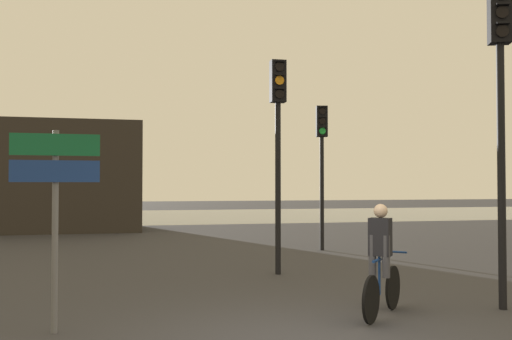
{
  "coord_description": "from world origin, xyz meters",
  "views": [
    {
      "loc": [
        -2.19,
        -6.37,
        1.89
      ],
      "look_at": [
        0.5,
        5.0,
        2.2
      ],
      "focal_mm": 40.0,
      "sensor_mm": 36.0,
      "label": 1
    }
  ],
  "objects_px": {
    "traffic_light_far_right": "(322,149)",
    "traffic_light_center": "(278,126)",
    "traffic_light_near_right": "(501,85)",
    "cyclist": "(381,260)",
    "direction_sign_post": "(55,193)"
  },
  "relations": [
    {
      "from": "traffic_light_far_right",
      "to": "traffic_light_center",
      "type": "xyz_separation_m",
      "value": [
        -2.44,
        -4.0,
        0.23
      ]
    },
    {
      "from": "traffic_light_far_right",
      "to": "cyclist",
      "type": "height_order",
      "value": "traffic_light_far_right"
    },
    {
      "from": "traffic_light_near_right",
      "to": "direction_sign_post",
      "type": "bearing_deg",
      "value": 20.5
    },
    {
      "from": "traffic_light_far_right",
      "to": "cyclist",
      "type": "relative_size",
      "value": 2.59
    },
    {
      "from": "traffic_light_far_right",
      "to": "direction_sign_post",
      "type": "xyz_separation_m",
      "value": [
        -6.51,
        -7.98,
        -1.13
      ]
    },
    {
      "from": "traffic_light_near_right",
      "to": "traffic_light_far_right",
      "type": "height_order",
      "value": "traffic_light_near_right"
    },
    {
      "from": "traffic_light_near_right",
      "to": "cyclist",
      "type": "relative_size",
      "value": 3.07
    },
    {
      "from": "traffic_light_near_right",
      "to": "traffic_light_far_right",
      "type": "xyz_separation_m",
      "value": [
        0.02,
        8.07,
        -0.5
      ]
    },
    {
      "from": "traffic_light_far_right",
      "to": "traffic_light_center",
      "type": "relative_size",
      "value": 0.92
    },
    {
      "from": "traffic_light_center",
      "to": "cyclist",
      "type": "xyz_separation_m",
      "value": [
        0.39,
        -4.11,
        -2.34
      ]
    },
    {
      "from": "direction_sign_post",
      "to": "traffic_light_center",
      "type": "bearing_deg",
      "value": -137.58
    },
    {
      "from": "traffic_light_far_right",
      "to": "traffic_light_center",
      "type": "distance_m",
      "value": 4.69
    },
    {
      "from": "traffic_light_near_right",
      "to": "direction_sign_post",
      "type": "height_order",
      "value": "traffic_light_near_right"
    },
    {
      "from": "traffic_light_near_right",
      "to": "cyclist",
      "type": "bearing_deg",
      "value": 22.33
    },
    {
      "from": "traffic_light_near_right",
      "to": "traffic_light_far_right",
      "type": "relative_size",
      "value": 1.19
    }
  ]
}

